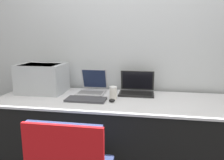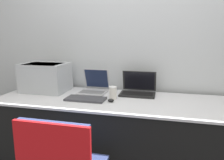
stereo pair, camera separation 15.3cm
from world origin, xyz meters
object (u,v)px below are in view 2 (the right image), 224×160
at_px(laptop_right, 138,89).
at_px(laptop_left, 94,87).
at_px(external_keyboard, 86,99).
at_px(coffee_cup, 113,93).
at_px(mouse, 111,100).
at_px(printer, 46,76).

bearing_deg(laptop_right, laptop_left, -175.59).
bearing_deg(external_keyboard, laptop_left, 92.88).
distance_m(external_keyboard, coffee_cup, 0.27).
bearing_deg(coffee_cup, laptop_right, 48.18).
distance_m(laptop_right, mouse, 0.40).
bearing_deg(printer, mouse, -16.36).
bearing_deg(laptop_right, coffee_cup, -131.82).
relative_size(printer, mouse, 8.23).
height_order(laptop_right, coffee_cup, laptop_right).
bearing_deg(external_keyboard, coffee_cup, 21.26).
height_order(external_keyboard, mouse, mouse).
xyz_separation_m(printer, laptop_left, (0.53, 0.07, -0.11)).
height_order(laptop_right, external_keyboard, laptop_right).
relative_size(external_keyboard, coffee_cup, 3.08).
bearing_deg(mouse, laptop_left, 131.23).
height_order(laptop_left, laptop_right, laptop_left).
bearing_deg(external_keyboard, laptop_right, 36.06).
distance_m(coffee_cup, mouse, 0.11).
distance_m(laptop_right, external_keyboard, 0.57).
distance_m(laptop_left, external_keyboard, 0.30).
bearing_deg(external_keyboard, mouse, -1.24).
distance_m(laptop_left, coffee_cup, 0.33).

